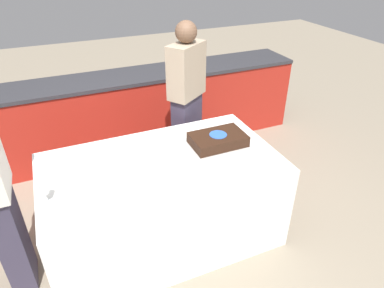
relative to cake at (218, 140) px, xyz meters
name	(u,v)px	position (x,y,z in m)	size (l,w,h in m)	color
ground_plane	(165,234)	(-0.52, -0.06, -0.82)	(14.00, 14.00, 0.00)	gray
back_counter	(119,114)	(-0.52, 1.53, -0.36)	(4.40, 0.58, 0.92)	#A82319
dining_table	(163,201)	(-0.52, -0.06, -0.43)	(1.82, 1.03, 0.77)	white
cake	(218,140)	(0.00, 0.00, 0.00)	(0.48, 0.32, 0.10)	#B7B2AD
plate_stack	(129,158)	(-0.74, 0.02, 0.00)	(0.21, 0.21, 0.09)	white
wine_glass	(44,188)	(-1.34, -0.21, 0.07)	(0.06, 0.06, 0.16)	white
side_plate_near_cake	(206,127)	(0.04, 0.31, -0.04)	(0.18, 0.18, 0.00)	white
utensil_pile	(203,187)	(-0.35, -0.48, -0.04)	(0.17, 0.11, 0.02)	white
person_cutting_cake	(187,105)	(0.00, 0.67, 0.03)	(0.43, 0.38, 1.64)	#383347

